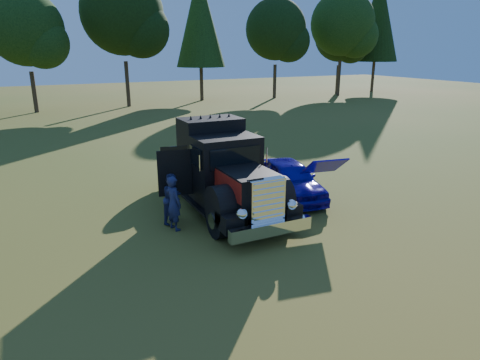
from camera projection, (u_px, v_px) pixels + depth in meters
name	position (u px, v px, depth m)	size (l,w,h in m)	color
ground	(213.00, 227.00, 13.19)	(120.00, 120.00, 0.00)	#334D16
treeline	(63.00, 18.00, 34.19)	(72.10, 24.04, 13.84)	#2D2116
diamond_t_truck	(221.00, 173.00, 14.30)	(3.37, 7.16, 3.00)	black
hotrod_coupe	(289.00, 179.00, 15.66)	(2.28, 4.38, 1.89)	#0811B2
spectator_near	(174.00, 203.00, 12.78)	(0.61, 0.40, 1.68)	#1D2045
spectator_far	(173.00, 198.00, 13.30)	(0.78, 0.61, 1.60)	#1A203D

